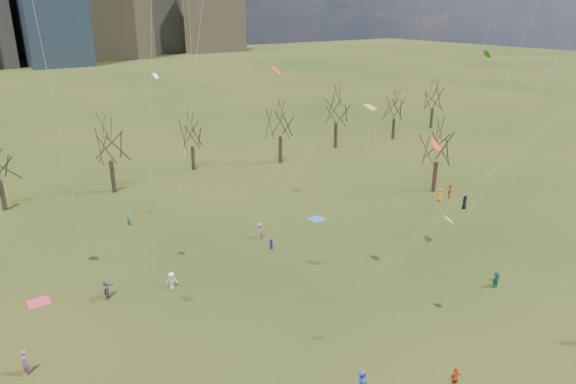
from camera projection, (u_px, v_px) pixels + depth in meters
ground at (383, 333)px, 36.19m from camera, size 500.00×500.00×0.00m
bare_tree_row at (172, 141)px, 62.99m from camera, size 113.04×29.80×9.50m
blanket_navy at (317, 219)px, 55.51m from camera, size 1.60×1.50×0.03m
blanket_crimson at (39, 302)px, 39.92m from camera, size 1.60×1.50×0.03m
person_0 at (362, 382)px, 30.40m from camera, size 0.85×0.67×1.53m
person_4 at (455, 378)px, 30.81m from camera, size 0.90×0.59×1.42m
person_5 at (496, 279)px, 41.90m from camera, size 1.33×0.48×1.42m
person_6 at (465, 202)px, 58.11m from camera, size 0.92×0.76×1.61m
person_7 at (25, 363)px, 31.89m from camera, size 0.65×0.75×1.73m
person_8 at (271, 245)px, 48.28m from camera, size 0.55×0.64×1.13m
person_9 at (172, 280)px, 41.71m from camera, size 1.08×0.93×1.44m
person_10 at (450, 192)px, 61.17m from camera, size 1.07×0.85×1.70m
person_11 at (107, 289)px, 40.24m from camera, size 1.49×1.42×1.69m
person_12 at (440, 195)px, 60.44m from camera, size 0.64×0.84×1.54m
person_13 at (129, 219)px, 53.63m from camera, size 0.44×0.60×1.54m
person_15 at (259, 231)px, 50.66m from camera, size 1.10×1.24×1.67m
kites_airborne at (307, 104)px, 43.16m from camera, size 76.52×48.00×34.17m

